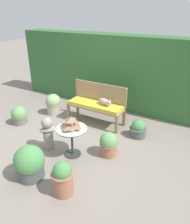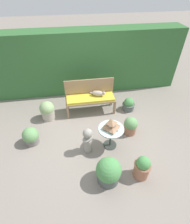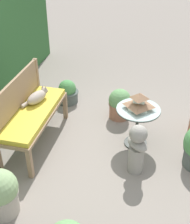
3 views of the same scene
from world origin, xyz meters
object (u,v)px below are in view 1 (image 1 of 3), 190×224
pagoda_birdhouse (71,124)px  potted_plant_hedge_corner (63,178)px  patio_table (72,134)px  potted_plant_patio_mid (138,129)px  garden_bench (95,106)px  potted_plant_bench_left (19,116)px  potted_plant_table_far (53,104)px  potted_plant_bench_right (109,144)px  potted_plant_path_edge (30,163)px  garden_bust (48,132)px  cat (105,102)px

pagoda_birdhouse → potted_plant_hedge_corner: bearing=-62.4°
patio_table → potted_plant_patio_mid: 1.61m
garden_bench → potted_plant_bench_left: size_ratio=3.13×
potted_plant_hedge_corner → potted_plant_table_far: bearing=133.0°
patio_table → potted_plant_bench_right: patio_table is taller
potted_plant_table_far → potted_plant_path_edge: size_ratio=0.94×
garden_bench → potted_plant_bench_right: garden_bench is taller
garden_bust → potted_plant_path_edge: garden_bust is taller
cat → potted_plant_path_edge: cat is taller
garden_bench → potted_plant_bench_right: bearing=-49.0°
patio_table → potted_plant_patio_mid: size_ratio=1.45×
cat → patio_table: (0.06, -1.45, -0.15)m
garden_bust → patio_table: bearing=-38.3°
patio_table → potted_plant_hedge_corner: (0.47, -0.90, -0.18)m
potted_plant_path_edge → potted_plant_bench_left: potted_plant_path_edge is taller
patio_table → potted_plant_patio_mid: patio_table is taller
garden_bust → potted_plant_path_edge: (0.32, -0.82, -0.09)m
potted_plant_patio_mid → garden_bench: bearing=175.4°
potted_plant_bench_right → garden_bust: bearing=-160.3°
potted_plant_table_far → potted_plant_hedge_corner: bearing=-47.0°
pagoda_birdhouse → potted_plant_patio_mid: 1.66m
cat → potted_plant_bench_left: size_ratio=0.94×
potted_plant_bench_right → potted_plant_hedge_corner: 1.26m
potted_plant_bench_left → garden_bust: bearing=-18.8°
patio_table → potted_plant_hedge_corner: bearing=-62.4°
cat → potted_plant_patio_mid: size_ratio=1.03×
cat → garden_bench: bearing=-153.0°
cat → potted_plant_patio_mid: bearing=10.4°
garden_bench → potted_plant_bench_left: 1.94m
cat → patio_table: 1.46m
patio_table → pagoda_birdhouse: size_ratio=1.85×
potted_plant_table_far → potted_plant_path_edge: bearing=-58.7°
potted_plant_table_far → potted_plant_bench_left: 0.96m
garden_bench → potted_plant_path_edge: potted_plant_path_edge is taller
garden_bust → potted_plant_table_far: bearing=81.5°
cat → potted_plant_table_far: size_ratio=0.75×
garden_bench → cat: bearing=8.7°
pagoda_birdhouse → potted_plant_patio_mid: (0.88, 1.32, -0.51)m
potted_plant_path_edge → potted_plant_hedge_corner: (0.71, -0.01, 0.00)m
potted_plant_bench_left → potted_plant_patio_mid: bearing=18.0°
potted_plant_table_far → potted_plant_path_edge: (1.32, -2.18, 0.00)m
potted_plant_bench_left → potted_plant_hedge_corner: 2.74m
pagoda_birdhouse → potted_plant_bench_left: pagoda_birdhouse is taller
cat → potted_plant_hedge_corner: size_ratio=0.74×
potted_plant_bench_right → potted_plant_hedge_corner: potted_plant_hedge_corner is taller
patio_table → potted_plant_bench_left: size_ratio=1.31×
potted_plant_hedge_corner → potted_plant_patio_mid: size_ratio=1.39×
potted_plant_bench_left → cat: bearing=29.1°
garden_bench → potted_plant_bench_left: bearing=-148.4°
potted_plant_patio_mid → cat: bearing=172.1°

